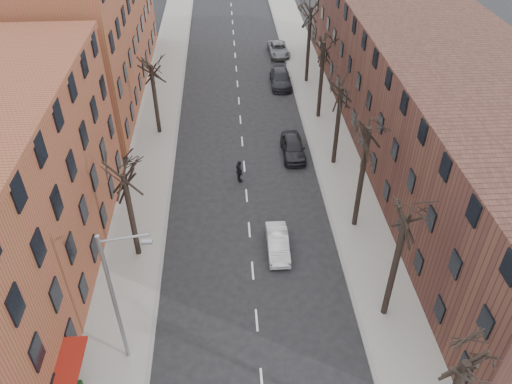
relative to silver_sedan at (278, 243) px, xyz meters
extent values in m
cube|color=gray|center=(-9.81, 17.24, -0.59)|extent=(4.00, 90.00, 0.15)
cube|color=gray|center=(6.19, 17.24, -0.59)|extent=(4.00, 90.00, 0.15)
cube|color=brown|center=(-17.81, 26.24, 6.34)|extent=(12.00, 28.00, 14.00)
cube|color=#472A21|center=(14.19, 12.24, 4.34)|extent=(12.00, 50.00, 10.00)
cylinder|color=slate|center=(-9.01, -7.76, 3.84)|extent=(0.20, 0.20, 9.00)
cylinder|color=slate|center=(-7.91, -7.76, 8.14)|extent=(2.39, 0.12, 0.46)
cube|color=slate|center=(-6.91, -7.76, 7.84)|extent=(0.50, 0.22, 0.14)
imported|color=#B7B8BE|center=(0.00, 0.00, 0.00)|extent=(1.41, 4.01, 1.32)
imported|color=black|center=(2.49, 11.73, 0.14)|extent=(1.93, 4.72, 1.60)
imported|color=black|center=(2.86, 25.69, 0.10)|extent=(2.18, 5.26, 1.52)
imported|color=slate|center=(3.49, 34.10, 0.03)|extent=(2.56, 5.09, 1.38)
imported|color=black|center=(-2.28, 8.14, 0.32)|extent=(0.87, 1.25, 1.97)
camera|label=1|loc=(-3.06, -24.42, 23.28)|focal=35.00mm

